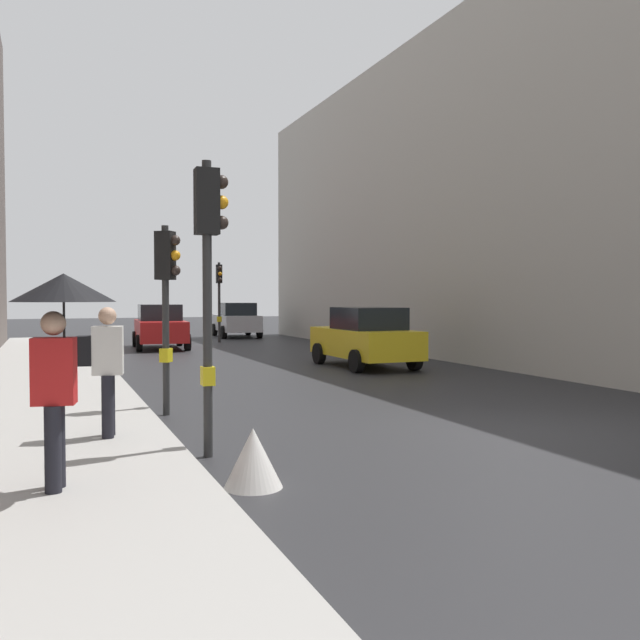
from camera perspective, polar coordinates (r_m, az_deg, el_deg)
name	(u,v)px	position (r m, az deg, el deg)	size (l,w,h in m)	color
ground_plane	(518,431)	(11.03, 16.28, -8.93)	(120.00, 120.00, 0.00)	#28282B
sidewalk_kerb	(47,397)	(14.64, -21.92, -5.99)	(3.27, 40.00, 0.16)	#A8A5A0
building_facade_right	(575,202)	(26.63, 20.63, 9.27)	(12.00, 32.14, 11.03)	#B2ADA3
traffic_light_far_median	(219,287)	(31.06, -8.46, 2.74)	(0.25, 0.43, 3.62)	#2D2D2D
traffic_light_near_left	(209,254)	(8.85, -9.31, 5.52)	(0.43, 0.25, 3.80)	#2D2D2D
traffic_light_near_right	(167,285)	(12.10, -12.75, 2.91)	(0.44, 0.39, 3.30)	#2D2D2D
car_silver_hatchback	(237,320)	(35.10, -7.01, 0.01)	(2.22, 4.30, 1.76)	#BCBCC1
car_red_sedan	(160,327)	(27.85, -13.27, -0.54)	(2.23, 4.31, 1.76)	red
car_yellow_taxi	(365,337)	(19.97, 3.84, -1.46)	(2.04, 4.21, 1.76)	yellow
pedestrian_with_umbrella	(61,320)	(7.14, -20.94, -0.01)	(1.00, 1.00, 2.14)	black
pedestrian_with_black_backpack	(104,364)	(9.69, -17.64, -3.50)	(0.64, 0.39, 1.77)	black
warning_sign_triangle	(253,458)	(7.53, -5.63, -11.44)	(0.64, 0.64, 0.65)	silver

